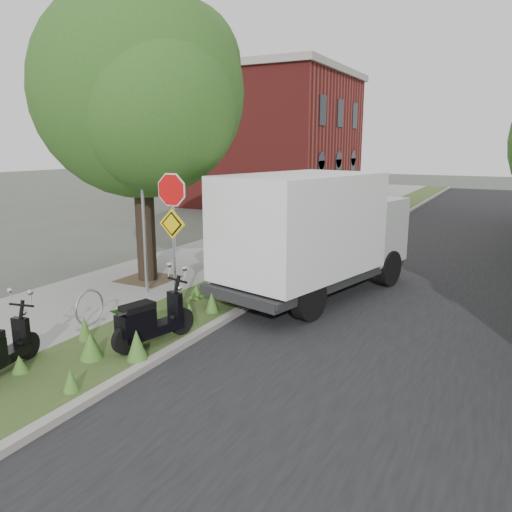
{
  "coord_description": "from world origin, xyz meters",
  "views": [
    {
      "loc": [
        4.85,
        -7.66,
        3.76
      ],
      "look_at": [
        -0.26,
        2.12,
        1.3
      ],
      "focal_mm": 35.0,
      "sensor_mm": 36.0,
      "label": 1
    }
  ],
  "objects_px": {
    "box_truck": "(314,229)",
    "utility_cabinet": "(237,230)",
    "sign_assembly": "(172,216)",
    "scooter_far": "(146,325)"
  },
  "relations": [
    {
      "from": "box_truck",
      "to": "utility_cabinet",
      "type": "height_order",
      "value": "box_truck"
    },
    {
      "from": "sign_assembly",
      "to": "box_truck",
      "type": "relative_size",
      "value": 0.52
    },
    {
      "from": "scooter_far",
      "to": "box_truck",
      "type": "bearing_deg",
      "value": 73.8
    },
    {
      "from": "utility_cabinet",
      "to": "sign_assembly",
      "type": "bearing_deg",
      "value": -69.44
    },
    {
      "from": "sign_assembly",
      "to": "utility_cabinet",
      "type": "distance_m",
      "value": 8.49
    },
    {
      "from": "box_truck",
      "to": "utility_cabinet",
      "type": "relative_size",
      "value": 5.78
    },
    {
      "from": "scooter_far",
      "to": "utility_cabinet",
      "type": "bearing_deg",
      "value": 109.97
    },
    {
      "from": "scooter_far",
      "to": "box_truck",
      "type": "xyz_separation_m",
      "value": [
        1.39,
        4.8,
        1.18
      ]
    },
    {
      "from": "sign_assembly",
      "to": "utility_cabinet",
      "type": "height_order",
      "value": "sign_assembly"
    },
    {
      "from": "scooter_far",
      "to": "utility_cabinet",
      "type": "height_order",
      "value": "utility_cabinet"
    }
  ]
}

